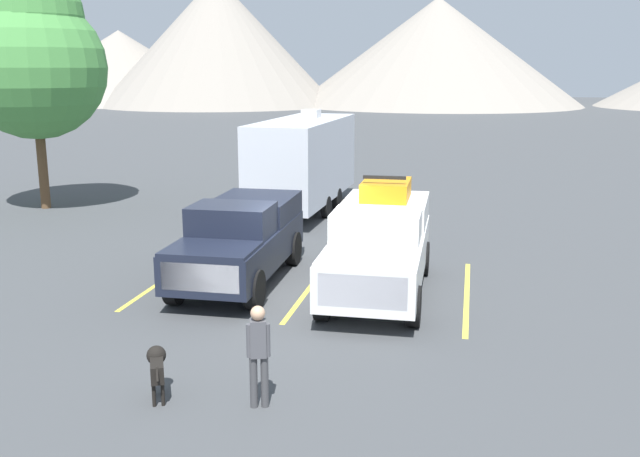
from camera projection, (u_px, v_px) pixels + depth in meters
The scene contains 11 objects.
ground_plane at pixel (303, 296), 16.30m from camera, with size 240.00×240.00×0.00m, color #3F4244.
pickup_truck_a at pixel (241, 238), 17.28m from camera, with size 2.21×5.44×2.04m.
pickup_truck_b at pixel (380, 243), 16.39m from camera, with size 2.26×5.57×2.65m.
lot_stripe_a at pixel (169, 276), 17.88m from camera, with size 0.12×5.50×0.01m, color gold.
lot_stripe_b at pixel (311, 285), 17.12m from camera, with size 0.12×5.50×0.01m, color gold.
lot_stripe_c at pixel (467, 295), 16.36m from camera, with size 0.12×5.50×0.01m, color gold.
camper_trailer_a at pixel (304, 159), 25.54m from camera, with size 2.58×8.42×3.66m.
person_a at pixel (259, 349), 10.79m from camera, with size 0.35×0.26×1.66m.
dog at pixel (157, 365), 11.23m from camera, with size 0.51×0.80×0.79m.
tree_a at pixel (33, 55), 25.32m from camera, with size 5.16×5.16×8.79m.
mountain_ridge at pixel (438, 56), 95.79m from camera, with size 145.65×43.76×17.45m.
Camera 1 is at (3.65, -15.10, 5.17)m, focal length 39.51 mm.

